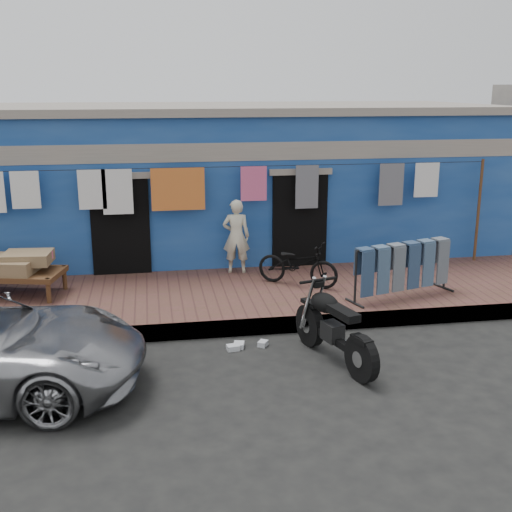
% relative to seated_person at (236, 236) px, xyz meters
% --- Properties ---
extents(ground, '(80.00, 80.00, 0.00)m').
position_rel_seated_person_xyz_m(ground, '(0.02, -4.20, -0.97)').
color(ground, black).
rests_on(ground, ground).
extents(sidewalk, '(28.00, 3.00, 0.25)m').
position_rel_seated_person_xyz_m(sidewalk, '(0.02, -1.20, -0.84)').
color(sidewalk, brown).
rests_on(sidewalk, ground).
extents(curb, '(28.00, 0.10, 0.25)m').
position_rel_seated_person_xyz_m(curb, '(0.02, -2.65, -0.84)').
color(curb, gray).
rests_on(curb, ground).
extents(building, '(12.20, 5.20, 3.36)m').
position_rel_seated_person_xyz_m(building, '(0.02, 2.79, 0.72)').
color(building, navy).
rests_on(building, ground).
extents(clothesline, '(10.06, 0.06, 2.10)m').
position_rel_seated_person_xyz_m(clothesline, '(-0.61, 0.05, 0.86)').
color(clothesline, brown).
rests_on(clothesline, sidewalk).
extents(seated_person, '(0.56, 0.42, 1.44)m').
position_rel_seated_person_xyz_m(seated_person, '(0.00, 0.00, 0.00)').
color(seated_person, beige).
rests_on(seated_person, sidewalk).
extents(bicycle, '(1.55, 1.29, 0.98)m').
position_rel_seated_person_xyz_m(bicycle, '(0.98, -1.02, -0.23)').
color(bicycle, black).
rests_on(bicycle, sidewalk).
extents(motorcycle, '(1.49, 2.01, 1.09)m').
position_rel_seated_person_xyz_m(motorcycle, '(0.85, -3.86, -0.42)').
color(motorcycle, black).
rests_on(motorcycle, ground).
extents(charpoy, '(2.59, 1.96, 0.72)m').
position_rel_seated_person_xyz_m(charpoy, '(-4.18, -0.72, -0.36)').
color(charpoy, brown).
rests_on(charpoy, sidewalk).
extents(jeans_rack, '(2.26, 1.53, 0.97)m').
position_rel_seated_person_xyz_m(jeans_rack, '(2.60, -1.94, -0.23)').
color(jeans_rack, black).
rests_on(jeans_rack, sidewalk).
extents(litter_a, '(0.20, 0.16, 0.08)m').
position_rel_seated_person_xyz_m(litter_a, '(-0.50, -3.21, -0.93)').
color(litter_a, silver).
rests_on(litter_a, ground).
extents(litter_b, '(0.18, 0.20, 0.08)m').
position_rel_seated_person_xyz_m(litter_b, '(-0.04, -3.13, -0.93)').
color(litter_b, silver).
rests_on(litter_b, ground).
extents(litter_c, '(0.19, 0.22, 0.08)m').
position_rel_seated_person_xyz_m(litter_c, '(-0.40, -3.12, -0.93)').
color(litter_c, silver).
rests_on(litter_c, ground).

